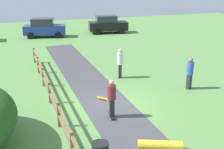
{
  "coord_description": "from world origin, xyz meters",
  "views": [
    {
      "loc": [
        -4.25,
        -12.58,
        6.05
      ],
      "look_at": [
        0.81,
        1.68,
        1.0
      ],
      "focal_mm": 47.66,
      "sensor_mm": 36.0,
      "label": 1
    }
  ],
  "objects": [
    {
      "name": "wooden_fence",
      "position": [
        -2.6,
        0.0,
        0.67
      ],
      "size": [
        0.12,
        18.12,
        1.1
      ],
      "color": "olive",
      "rests_on": "ground_plane"
    },
    {
      "name": "skateboard_loose",
      "position": [
        0.04,
        0.74,
        0.09
      ],
      "size": [
        0.66,
        0.75,
        0.08
      ],
      "color": "#BF8C19",
      "rests_on": "asphalt_path"
    },
    {
      "name": "parked_car_black",
      "position": [
        6.24,
        18.43,
        0.96
      ],
      "size": [
        4.41,
        2.5,
        1.92
      ],
      "color": "black",
      "rests_on": "ground_plane"
    },
    {
      "name": "bystander_blue",
      "position": [
        5.03,
        0.69,
        1.0
      ],
      "size": [
        0.52,
        0.52,
        1.81
      ],
      "color": "#2D2D33",
      "rests_on": "ground_plane"
    },
    {
      "name": "bystander_white",
      "position": [
        2.07,
        3.75,
        1.04
      ],
      "size": [
        0.49,
        0.49,
        1.86
      ],
      "color": "#2D2D33",
      "rests_on": "ground_plane"
    },
    {
      "name": "parked_car_blue",
      "position": [
        -0.64,
        18.44,
        0.96
      ],
      "size": [
        4.47,
        2.67,
        1.92
      ],
      "color": "#283D99",
      "rests_on": "ground_plane"
    },
    {
      "name": "skater_riding",
      "position": [
        -0.23,
        -1.2,
        0.99
      ],
      "size": [
        0.43,
        0.82,
        1.75
      ],
      "color": "black",
      "rests_on": "asphalt_path"
    },
    {
      "name": "skater_fallen",
      "position": [
        0.51,
        -4.35,
        0.2
      ],
      "size": [
        1.61,
        1.46,
        0.36
      ],
      "color": "yellow",
      "rests_on": "asphalt_path"
    },
    {
      "name": "ground_plane",
      "position": [
        0.0,
        0.0,
        0.0
      ],
      "size": [
        60.0,
        60.0,
        0.0
      ],
      "primitive_type": "plane",
      "color": "#60934C"
    },
    {
      "name": "asphalt_path",
      "position": [
        0.0,
        0.0,
        0.01
      ],
      "size": [
        2.4,
        28.0,
        0.02
      ],
      "primitive_type": "cube",
      "color": "#47474C",
      "rests_on": "ground_plane"
    }
  ]
}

